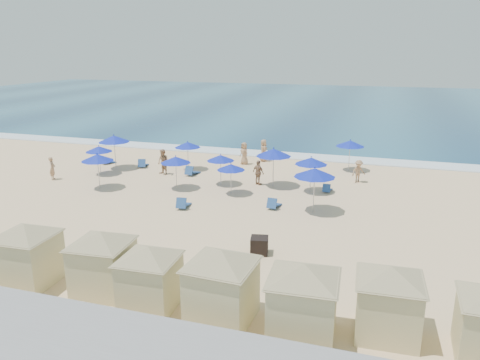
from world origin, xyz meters
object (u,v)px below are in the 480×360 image
at_px(cabana_3, 222,276).
at_px(beachgoer_2, 258,173).
at_px(umbrella_9, 311,161).
at_px(beachgoer_4, 264,150).
at_px(beachgoer_0, 52,168).
at_px(beachgoer_5, 244,153).
at_px(trash_bin, 259,245).
at_px(umbrella_5, 176,160).
at_px(umbrella_8, 350,143).
at_px(umbrella_6, 274,152).
at_px(umbrella_1, 114,139).
at_px(umbrella_0, 99,149).
at_px(cabana_0, 26,246).
at_px(umbrella_2, 97,158).
at_px(cabana_1, 102,254).
at_px(umbrella_4, 221,158).
at_px(cabana_5, 389,292).
at_px(cabana_4, 303,291).
at_px(umbrella_7, 231,167).
at_px(beachgoer_3, 358,171).
at_px(umbrella_3, 188,145).
at_px(beachgoer_1, 163,162).

distance_m(cabana_3, beachgoer_2, 16.45).
distance_m(umbrella_9, beachgoer_4, 8.97).
relative_size(beachgoer_0, beachgoer_4, 0.91).
bearing_deg(beachgoer_5, trash_bin, -35.57).
distance_m(umbrella_5, umbrella_8, 13.28).
xyz_separation_m(umbrella_6, beachgoer_2, (-1.04, 0.04, -1.47)).
relative_size(trash_bin, beachgoer_2, 0.46).
relative_size(umbrella_1, beachgoer_5, 1.51).
distance_m(umbrella_0, umbrella_8, 18.52).
height_order(cabana_0, umbrella_2, cabana_0).
xyz_separation_m(cabana_1, umbrella_4, (-0.74, 14.95, 0.32)).
bearing_deg(cabana_5, umbrella_9, 108.60).
xyz_separation_m(umbrella_0, umbrella_2, (2.01, -3.11, 0.19)).
bearing_deg(umbrella_6, umbrella_0, -176.16).
height_order(umbrella_1, beachgoer_4, umbrella_1).
distance_m(cabana_1, cabana_4, 7.74).
bearing_deg(umbrella_2, umbrella_8, 32.58).
height_order(cabana_4, umbrella_5, cabana_4).
bearing_deg(cabana_5, beachgoer_5, 118.63).
relative_size(umbrella_4, beachgoer_0, 1.31).
height_order(cabana_5, umbrella_9, cabana_5).
bearing_deg(umbrella_2, cabana_1, -55.30).
distance_m(umbrella_0, beachgoer_5, 11.07).
bearing_deg(beachgoer_2, beachgoer_0, 42.69).
xyz_separation_m(umbrella_7, beachgoer_3, (7.49, 5.22, -0.98)).
xyz_separation_m(trash_bin, umbrella_0, (-14.80, 9.70, 1.51)).
bearing_deg(cabana_0, cabana_1, 5.69).
distance_m(cabana_5, umbrella_6, 17.06).
height_order(umbrella_0, umbrella_8, umbrella_8).
distance_m(umbrella_2, beachgoer_0, 4.63).
distance_m(cabana_4, umbrella_3, 22.22).
distance_m(cabana_0, umbrella_6, 17.03).
height_order(cabana_4, beachgoer_3, cabana_4).
xyz_separation_m(cabana_5, umbrella_7, (-9.67, 12.78, 0.25)).
bearing_deg(umbrella_7, beachgoer_3, 34.87).
relative_size(beachgoer_0, beachgoer_5, 0.92).
bearing_deg(cabana_1, umbrella_1, 120.92).
relative_size(umbrella_4, umbrella_5, 0.95).
xyz_separation_m(umbrella_3, umbrella_4, (3.75, -3.03, -0.08)).
bearing_deg(beachgoer_2, umbrella_8, -103.60).
distance_m(cabana_5, beachgoer_5, 23.45).
bearing_deg(umbrella_5, trash_bin, -45.61).
height_order(cabana_0, beachgoer_2, cabana_0).
xyz_separation_m(cabana_0, umbrella_0, (-6.90, 15.09, 0.33)).
bearing_deg(cabana_0, beachgoer_0, 125.82).
bearing_deg(umbrella_7, umbrella_9, 22.63).
bearing_deg(umbrella_4, cabana_0, -99.11).
bearing_deg(beachgoer_1, cabana_1, -45.48).
height_order(cabana_5, umbrella_4, cabana_5).
xyz_separation_m(umbrella_8, beachgoer_4, (-6.94, 0.98, -1.19)).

